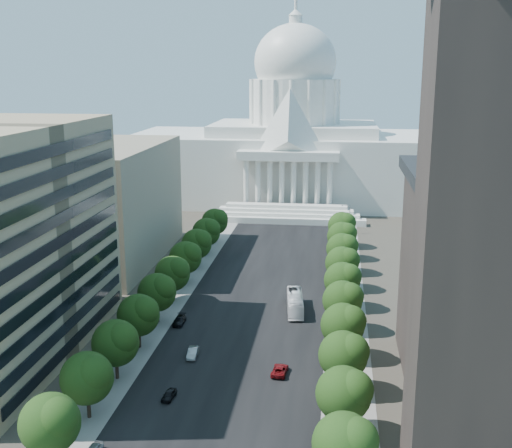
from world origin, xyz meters
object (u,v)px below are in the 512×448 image
at_px(car_red, 280,370).
at_px(car_silver, 193,353).
at_px(car_dark_a, 169,395).
at_px(city_bus, 295,303).
at_px(car_dark_b, 179,321).

bearing_deg(car_red, car_silver, -11.31).
distance_m(car_dark_a, city_bus, 41.97).
distance_m(car_dark_b, city_bus, 24.09).
relative_size(car_dark_a, car_red, 0.74).
bearing_deg(car_dark_b, car_dark_a, -80.34).
xyz_separation_m(car_dark_a, car_silver, (0.35, 14.76, 0.11)).
bearing_deg(car_dark_a, city_bus, 73.80).
relative_size(car_dark_a, city_bus, 0.29).
distance_m(car_dark_a, car_dark_b, 29.34).
xyz_separation_m(car_dark_a, city_bus, (16.49, 38.57, 1.19)).
bearing_deg(car_silver, car_red, -19.29).
distance_m(car_dark_a, car_red, 18.92).
distance_m(car_silver, city_bus, 28.79).
relative_size(car_silver, city_bus, 0.35).
bearing_deg(car_dark_a, car_red, 39.66).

